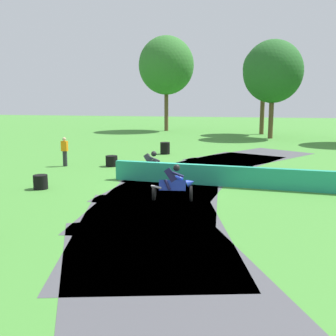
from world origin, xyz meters
TOP-DOWN VIEW (x-y plane):
  - ground_plane at (0.00, 0.00)m, footprint 120.00×120.00m
  - track_asphalt at (1.20, -0.12)m, footprint 10.39×28.32m
  - safety_barrier at (5.53, -0.56)m, footprint 16.62×1.99m
  - motorcycle_lead_black at (-1.12, 0.46)m, footprint 1.69×0.81m
  - motorcycle_chase_blue at (0.65, -3.14)m, footprint 1.68×0.88m
  - tire_stack_near at (-2.30, 9.12)m, footprint 0.65×0.65m
  - tire_stack_mid_a at (-4.22, 3.67)m, footprint 0.66×0.66m
  - tire_stack_mid_b at (-5.29, -2.36)m, footprint 0.60×0.60m
  - track_marshal at (-6.81, 3.20)m, footprint 0.34×0.24m
  - tree_far_left at (-6.05, 27.71)m, footprint 6.10×6.10m
  - tree_mid_rise at (4.45, 25.51)m, footprint 4.21×4.21m
  - tree_behind_barrier at (5.17, 21.37)m, footprint 5.41×5.41m

SIDE VIEW (x-z plane):
  - ground_plane at x=0.00m, z-range 0.00..0.00m
  - track_asphalt at x=1.20m, z-range 0.00..0.01m
  - tire_stack_mid_a at x=-4.22m, z-range 0.00..0.60m
  - tire_stack_mid_b at x=-5.29m, z-range 0.00..0.60m
  - tire_stack_near at x=-2.30m, z-range 0.00..0.80m
  - safety_barrier at x=5.53m, z-range 0.00..0.90m
  - motorcycle_lead_black at x=-1.12m, z-range -0.07..1.36m
  - motorcycle_chase_blue at x=0.65m, z-range -0.07..1.36m
  - track_marshal at x=-6.81m, z-range 0.00..1.63m
  - tree_behind_barrier at x=5.17m, z-range 1.61..10.55m
  - tree_mid_rise at x=4.45m, z-range 2.17..11.03m
  - tree_far_left at x=-6.05m, z-range 2.00..12.44m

